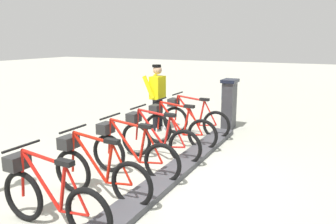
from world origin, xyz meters
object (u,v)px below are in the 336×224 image
at_px(payment_kiosk, 229,103).
at_px(worker_near_rack, 157,95).
at_px(bike_docked_5, 49,197).
at_px(bike_docked_3, 131,152).
at_px(bike_docked_2, 156,138).
at_px(bike_docked_1, 176,127).
at_px(bike_docked_0, 192,118).
at_px(bike_docked_4, 96,171).

distance_m(payment_kiosk, worker_near_rack, 1.86).
bearing_deg(bike_docked_5, worker_near_rack, -77.95).
distance_m(payment_kiosk, bike_docked_3, 3.84).
height_order(bike_docked_3, bike_docked_5, same).
bearing_deg(payment_kiosk, bike_docked_5, 84.17).
bearing_deg(bike_docked_2, bike_docked_1, -90.00).
distance_m(bike_docked_0, bike_docked_5, 4.52).
bearing_deg(bike_docked_0, bike_docked_2, 90.00).
bearing_deg(bike_docked_3, bike_docked_4, 90.00).
bearing_deg(bike_docked_2, payment_kiosk, -101.21).
xyz_separation_m(payment_kiosk, bike_docked_3, (0.57, 3.79, -0.24)).
bearing_deg(bike_docked_3, bike_docked_1, -90.00).
xyz_separation_m(bike_docked_0, bike_docked_5, (0.00, 4.52, 0.00)).
distance_m(payment_kiosk, bike_docked_0, 1.24).
relative_size(payment_kiosk, bike_docked_5, 0.74).
bearing_deg(worker_near_rack, payment_kiosk, -147.22).
xyz_separation_m(bike_docked_2, bike_docked_3, (0.00, 0.90, 0.00)).
bearing_deg(bike_docked_5, bike_docked_0, -90.00).
xyz_separation_m(bike_docked_4, worker_near_rack, (0.98, -3.69, 0.48)).
bearing_deg(bike_docked_2, worker_near_rack, -62.49).
distance_m(bike_docked_1, bike_docked_4, 2.71).
distance_m(bike_docked_3, bike_docked_5, 1.81).
bearing_deg(bike_docked_5, payment_kiosk, -95.83).
height_order(bike_docked_0, bike_docked_1, same).
bearing_deg(bike_docked_4, bike_docked_0, -90.00).
relative_size(bike_docked_3, bike_docked_5, 1.00).
relative_size(payment_kiosk, worker_near_rack, 0.77).
bearing_deg(bike_docked_2, bike_docked_5, 90.00).
bearing_deg(bike_docked_4, bike_docked_3, -90.00).
distance_m(bike_docked_3, worker_near_rack, 3.00).
xyz_separation_m(payment_kiosk, bike_docked_2, (0.57, 2.89, -0.24)).
distance_m(bike_docked_0, worker_near_rack, 1.10).
distance_m(bike_docked_2, bike_docked_3, 0.90).
xyz_separation_m(bike_docked_0, bike_docked_3, (0.00, 2.71, 0.00)).
height_order(bike_docked_4, bike_docked_5, same).
xyz_separation_m(bike_docked_0, worker_near_rack, (0.98, -0.08, 0.48)).
bearing_deg(bike_docked_3, bike_docked_0, -90.00).
relative_size(payment_kiosk, bike_docked_2, 0.74).
height_order(payment_kiosk, bike_docked_5, payment_kiosk).
xyz_separation_m(bike_docked_3, bike_docked_5, (0.00, 1.81, 0.00)).
xyz_separation_m(payment_kiosk, bike_docked_4, (0.57, 4.70, -0.24)).
bearing_deg(bike_docked_0, worker_near_rack, -4.43).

